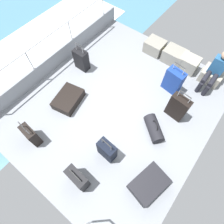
{
  "coord_description": "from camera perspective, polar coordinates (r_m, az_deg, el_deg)",
  "views": [
    {
      "loc": [
        1.35,
        -1.99,
        4.04
      ],
      "look_at": [
        0.09,
        -0.37,
        0.25
      ],
      "focal_mm": 29.65,
      "sensor_mm": 36.0,
      "label": 1
    }
  ],
  "objects": [
    {
      "name": "railing_port",
      "position": [
        5.19,
        -18.48,
        19.49
      ],
      "size": [
        0.04,
        4.2,
        1.02
      ],
      "color": "silver",
      "rests_on": "ground_plane"
    },
    {
      "name": "sea_wake",
      "position": [
        6.9,
        -23.89,
        16.61
      ],
      "size": [
        12.0,
        12.0,
        0.01
      ],
      "color": "teal",
      "rests_on": "ground_plane"
    },
    {
      "name": "gunwale_port",
      "position": [
        5.55,
        -16.82,
        15.31
      ],
      "size": [
        0.06,
        5.2,
        0.45
      ],
      "primitive_type": "cube",
      "color": "gray",
      "rests_on": "ground_plane"
    },
    {
      "name": "suitcase_1",
      "position": [
        4.51,
        19.55,
        1.35
      ],
      "size": [
        0.46,
        0.24,
        0.9
      ],
      "color": "black",
      "rests_on": "ground_plane"
    },
    {
      "name": "suitcase_5",
      "position": [
        4.0,
        11.23,
        -20.93
      ],
      "size": [
        0.65,
        0.82,
        0.27
      ],
      "color": "black",
      "rests_on": "ground_plane"
    },
    {
      "name": "suitcase_4",
      "position": [
        3.87,
        -10.53,
        -19.42
      ],
      "size": [
        0.47,
        0.25,
        0.62
      ],
      "color": "black",
      "rests_on": "ground_plane"
    },
    {
      "name": "duffel_bag",
      "position": [
        4.34,
        12.79,
        -4.94
      ],
      "size": [
        0.68,
        0.62,
        0.42
      ],
      "color": "black",
      "rests_on": "ground_plane"
    },
    {
      "name": "cargo_crate_1",
      "position": [
        5.74,
        18.6,
        16.09
      ],
      "size": [
        0.63,
        0.47,
        0.39
      ],
      "color": "gray",
      "rests_on": "ground_plane"
    },
    {
      "name": "cargo_crate_2",
      "position": [
        5.66,
        22.49,
        13.66
      ],
      "size": [
        0.54,
        0.4,
        0.41
      ],
      "color": "gray",
      "rests_on": "ground_plane"
    },
    {
      "name": "ground_plane",
      "position": [
        4.72,
        1.94,
        2.07
      ],
      "size": [
        4.4,
        5.2,
        0.06
      ],
      "primitive_type": "cube",
      "color": "gray"
    },
    {
      "name": "suitcase_6",
      "position": [
        4.42,
        -23.7,
        -6.48
      ],
      "size": [
        0.41,
        0.23,
        0.74
      ],
      "color": "black",
      "rests_on": "ground_plane"
    },
    {
      "name": "suitcase_2",
      "position": [
        3.92,
        -1.55,
        -11.7
      ],
      "size": [
        0.4,
        0.25,
        0.74
      ],
      "color": "black",
      "rests_on": "ground_plane"
    },
    {
      "name": "passenger_seated",
      "position": [
        5.3,
        29.25,
        11.15
      ],
      "size": [
        0.34,
        0.66,
        1.04
      ],
      "color": "#26598C",
      "rests_on": "ground_plane"
    },
    {
      "name": "cargo_crate_0",
      "position": [
        5.9,
        13.01,
        19.12
      ],
      "size": [
        0.56,
        0.47,
        0.36
      ],
      "color": "gray",
      "rests_on": "ground_plane"
    },
    {
      "name": "suitcase_0",
      "position": [
        5.28,
        -9.42,
        15.62
      ],
      "size": [
        0.39,
        0.24,
        0.82
      ],
      "color": "black",
      "rests_on": "ground_plane"
    },
    {
      "name": "suitcase_3",
      "position": [
        4.77,
        -13.32,
        3.89
      ],
      "size": [
        0.68,
        0.85,
        0.23
      ],
      "color": "black",
      "rests_on": "ground_plane"
    },
    {
      "name": "cargo_crate_3",
      "position": [
        5.67,
        28.29,
        9.88
      ],
      "size": [
        0.56,
        0.47,
        0.34
      ],
      "color": "#9E9989",
      "rests_on": "ground_plane"
    },
    {
      "name": "suitcase_7",
      "position": [
        4.95,
        18.37,
        9.16
      ],
      "size": [
        0.47,
        0.3,
        0.89
      ],
      "color": "navy",
      "rests_on": "ground_plane"
    }
  ]
}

